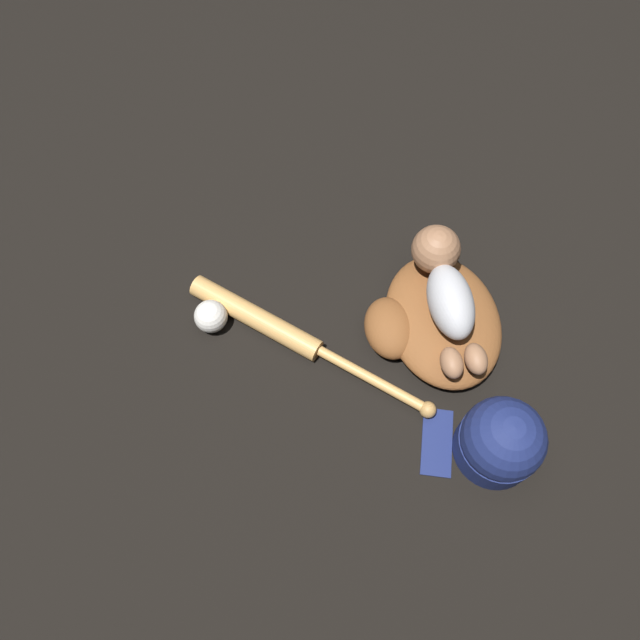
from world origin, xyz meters
name	(u,v)px	position (x,y,z in m)	size (l,w,h in m)	color
ground_plane	(414,345)	(0.00, 0.00, 0.00)	(6.00, 6.00, 0.00)	black
baseball_glove	(434,321)	(0.04, -0.03, 0.04)	(0.39, 0.36, 0.08)	brown
baby_figure	(446,286)	(0.09, -0.04, 0.13)	(0.34, 0.19, 0.11)	#B2B2B7
baseball_bat	(279,328)	(-0.02, 0.30, 0.02)	(0.26, 0.57, 0.05)	tan
baseball	(211,316)	(-0.02, 0.45, 0.04)	(0.07, 0.07, 0.07)	white
baseball_cap	(500,441)	(-0.21, -0.18, 0.07)	(0.17, 0.23, 0.17)	navy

